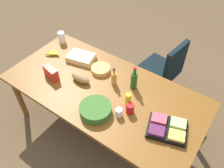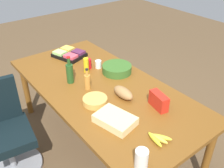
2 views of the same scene
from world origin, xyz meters
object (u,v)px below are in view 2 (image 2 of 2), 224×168
(sheet_cake, at_px, (115,120))
(red_solo_cup, at_px, (88,64))
(salad_bowl, at_px, (117,69))
(mayo_jar, at_px, (141,159))
(mustard_bottle, at_px, (86,65))
(banana_bunch, at_px, (158,138))
(wine_bottle, at_px, (70,73))
(office_chair, at_px, (6,139))
(fruit_platter, at_px, (69,54))
(dressing_bottle, at_px, (87,81))
(conference_table, at_px, (102,92))
(bread_loaf, at_px, (123,93))
(chip_bag_red, at_px, (159,101))
(chip_bowl, at_px, (95,101))
(paper_cup, at_px, (98,64))

(sheet_cake, bearing_deg, red_solo_cup, 159.75)
(salad_bowl, distance_m, mayo_jar, 1.31)
(mustard_bottle, xyz_separation_m, banana_bunch, (1.22, -0.15, -0.06))
(wine_bottle, bearing_deg, office_chair, -91.64)
(fruit_platter, distance_m, wine_bottle, 0.62)
(sheet_cake, bearing_deg, wine_bottle, 177.57)
(mayo_jar, xyz_separation_m, dressing_bottle, (-1.03, 0.25, 0.01))
(fruit_platter, height_order, banana_bunch, fruit_platter)
(fruit_platter, bearing_deg, conference_table, -6.09)
(office_chair, height_order, bread_loaf, office_chair)
(mayo_jar, distance_m, dressing_bottle, 1.06)
(banana_bunch, height_order, dressing_bottle, dressing_bottle)
(bread_loaf, bearing_deg, fruit_platter, 178.03)
(salad_bowl, distance_m, chip_bag_red, 0.73)
(mustard_bottle, height_order, bread_loaf, mustard_bottle)
(conference_table, distance_m, red_solo_cup, 0.44)
(banana_bunch, distance_m, wine_bottle, 1.14)
(mustard_bottle, relative_size, sheet_cake, 0.52)
(chip_bag_red, relative_size, dressing_bottle, 0.90)
(conference_table, xyz_separation_m, banana_bunch, (0.88, -0.11, 0.09))
(office_chair, height_order, banana_bunch, office_chair)
(office_chair, height_order, fruit_platter, office_chair)
(salad_bowl, distance_m, chip_bowl, 0.61)
(mustard_bottle, xyz_separation_m, paper_cup, (0.00, 0.16, -0.04))
(salad_bowl, xyz_separation_m, dressing_bottle, (0.08, -0.44, 0.04))
(fruit_platter, bearing_deg, salad_bowl, 17.80)
(red_solo_cup, height_order, chip_bowl, red_solo_cup)
(salad_bowl, distance_m, banana_bunch, 1.09)
(office_chair, xyz_separation_m, red_solo_cup, (-0.13, 1.05, 0.44))
(red_solo_cup, distance_m, chip_bowl, 0.69)
(mayo_jar, height_order, chip_bag_red, mayo_jar)
(fruit_platter, relative_size, chip_bowl, 1.91)
(fruit_platter, height_order, chip_bowl, fruit_platter)
(mustard_bottle, distance_m, fruit_platter, 0.46)
(paper_cup, xyz_separation_m, mayo_jar, (1.32, -0.58, 0.03))
(mayo_jar, bearing_deg, red_solo_cup, 160.76)
(salad_bowl, distance_m, dressing_bottle, 0.44)
(paper_cup, relative_size, red_solo_cup, 0.82)
(mayo_jar, bearing_deg, salad_bowl, 148.42)
(chip_bag_red, bearing_deg, dressing_bottle, -152.94)
(mustard_bottle, relative_size, bread_loaf, 0.69)
(red_solo_cup, distance_m, mayo_jar, 1.47)
(dressing_bottle, bearing_deg, office_chair, -105.79)
(mayo_jar, relative_size, chip_bag_red, 0.76)
(bread_loaf, xyz_separation_m, dressing_bottle, (-0.33, -0.18, 0.04))
(conference_table, bearing_deg, mayo_jar, -21.23)
(mustard_bottle, distance_m, chip_bag_red, 0.95)
(paper_cup, distance_m, chip_bowl, 0.68)
(conference_table, xyz_separation_m, salad_bowl, (-0.13, 0.30, 0.11))
(conference_table, xyz_separation_m, chip_bowl, (0.20, -0.22, 0.10))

